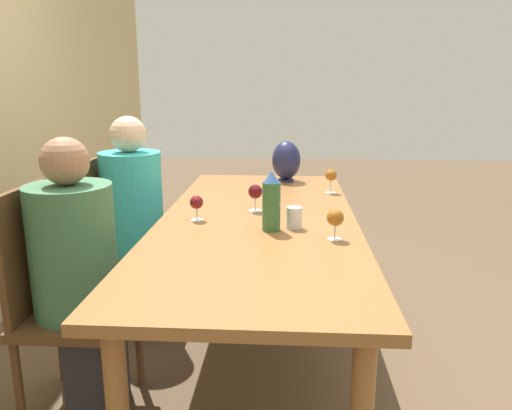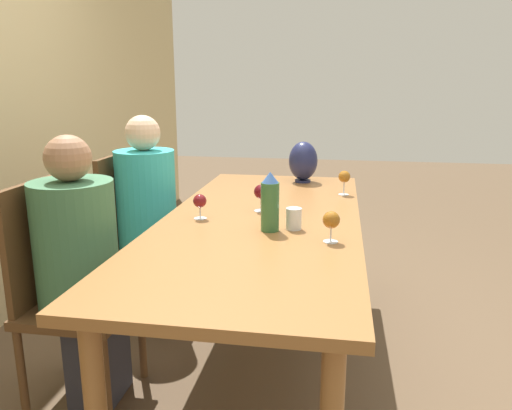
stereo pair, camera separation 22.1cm
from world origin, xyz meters
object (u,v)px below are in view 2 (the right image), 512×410
(water_tumbler, at_px, (294,219))
(wine_glass_1, at_px, (200,202))
(water_bottle, at_px, (270,202))
(wine_glass_2, at_px, (261,193))
(wine_glass_3, at_px, (344,177))
(chair_far, at_px, (136,235))
(vase, at_px, (303,161))
(chair_near, at_px, (64,289))
(wine_glass_0, at_px, (331,221))
(person_far, at_px, (149,214))
(person_near, at_px, (81,265))

(water_tumbler, height_order, wine_glass_1, wine_glass_1)
(water_bottle, height_order, wine_glass_2, water_bottle)
(wine_glass_3, distance_m, chair_far, 1.27)
(water_bottle, height_order, water_tumbler, water_bottle)
(vase, relative_size, chair_far, 0.26)
(vase, xyz_separation_m, wine_glass_2, (-0.78, 0.15, -0.04))
(chair_near, height_order, chair_far, same)
(wine_glass_1, relative_size, chair_near, 0.12)
(wine_glass_0, distance_m, wine_glass_1, 0.67)
(water_bottle, height_order, chair_far, water_bottle)
(chair_near, bearing_deg, wine_glass_0, -85.95)
(vase, bearing_deg, chair_far, 118.16)
(wine_glass_1, height_order, person_far, person_far)
(wine_glass_2, relative_size, wine_glass_3, 0.97)
(wine_glass_3, bearing_deg, water_tumbler, 163.35)
(wine_glass_1, distance_m, chair_far, 0.78)
(wine_glass_1, xyz_separation_m, person_near, (-0.34, 0.44, -0.22))
(wine_glass_1, bearing_deg, wine_glass_3, -46.68)
(water_tumbler, bearing_deg, person_near, 104.84)
(wine_glass_3, relative_size, chair_far, 0.14)
(chair_near, distance_m, person_far, 0.82)
(wine_glass_0, distance_m, wine_glass_2, 0.57)
(vase, relative_size, chair_near, 0.26)
(wine_glass_0, bearing_deg, wine_glass_3, -3.53)
(wine_glass_0, height_order, wine_glass_1, wine_glass_0)
(wine_glass_3, xyz_separation_m, person_far, (-0.17, 1.11, -0.22))
(wine_glass_0, xyz_separation_m, wine_glass_2, (0.44, 0.36, 0.01))
(wine_glass_3, height_order, chair_near, chair_near)
(chair_near, bearing_deg, person_near, -90.00)
(water_tumbler, xyz_separation_m, wine_glass_3, (0.73, -0.22, 0.05))
(water_bottle, xyz_separation_m, chair_far, (0.60, 0.89, -0.38))
(wine_glass_2, xyz_separation_m, chair_near, (-0.52, 0.80, -0.35))
(vase, distance_m, person_far, 1.02)
(wine_glass_3, xyz_separation_m, chair_near, (-0.97, 1.21, -0.36))
(water_bottle, distance_m, water_tumbler, 0.13)
(person_near, distance_m, person_far, 0.80)
(vase, bearing_deg, water_tumbler, -177.78)
(wine_glass_0, bearing_deg, person_far, 55.81)
(water_tumbler, bearing_deg, chair_far, 60.24)
(person_near, bearing_deg, wine_glass_2, -53.27)
(water_bottle, bearing_deg, chair_near, 102.66)
(chair_near, height_order, person_far, person_far)
(wine_glass_3, bearing_deg, chair_near, 128.80)
(water_tumbler, bearing_deg, vase, 2.22)
(chair_far, xyz_separation_m, person_far, (0.00, -0.09, 0.14))
(wine_glass_0, relative_size, chair_near, 0.13)
(wine_glass_2, distance_m, chair_far, 0.91)
(wine_glass_2, bearing_deg, wine_glass_0, -141.24)
(wine_glass_1, xyz_separation_m, wine_glass_2, (0.19, -0.26, 0.01))
(wine_glass_0, height_order, chair_far, chair_far)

